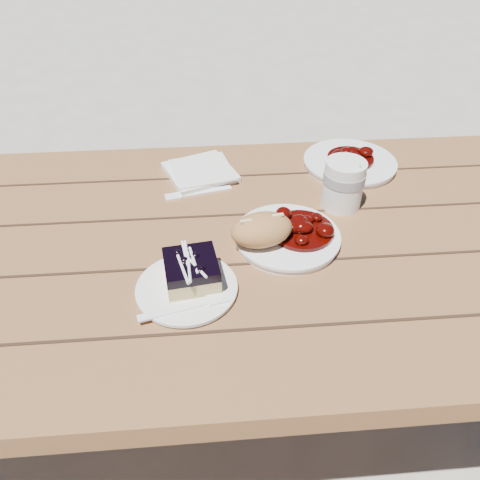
{
  "coord_description": "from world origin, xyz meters",
  "views": [
    {
      "loc": [
        0.01,
        -0.74,
        1.35
      ],
      "look_at": [
        0.07,
        -0.08,
        0.81
      ],
      "focal_mm": 35.0,
      "sensor_mm": 36.0,
      "label": 1
    }
  ],
  "objects": [
    {
      "name": "napkin_stack",
      "position": [
        -0.0,
        0.25,
        0.76
      ],
      "size": [
        0.19,
        0.19,
        0.01
      ],
      "primitive_type": "cube",
      "rotation": [
        0.0,
        0.0,
        0.37
      ],
      "color": "white",
      "rests_on": "picnic_table"
    },
    {
      "name": "blueberry_cake",
      "position": [
        -0.02,
        -0.13,
        0.79
      ],
      "size": [
        0.1,
        0.1,
        0.05
      ],
      "rotation": [
        0.0,
        0.0,
        0.14
      ],
      "color": "#D3BB73",
      "rests_on": "dessert_plate"
    },
    {
      "name": "coffee_cup",
      "position": [
        0.31,
        0.1,
        0.8
      ],
      "size": [
        0.09,
        0.09,
        0.11
      ],
      "primitive_type": "cylinder",
      "color": "white",
      "rests_on": "picnic_table"
    },
    {
      "name": "ground",
      "position": [
        0.0,
        0.0,
        0.0
      ],
      "size": [
        60.0,
        60.0,
        0.0
      ],
      "primitive_type": "plane",
      "color": "#A7A197",
      "rests_on": "ground"
    },
    {
      "name": "fork_dessert",
      "position": [
        -0.05,
        -0.2,
        0.76
      ],
      "size": [
        0.16,
        0.06,
        0.0
      ],
      "primitive_type": null,
      "rotation": [
        0.0,
        0.0,
        -1.31
      ],
      "color": "white",
      "rests_on": "dessert_plate"
    },
    {
      "name": "second_stew",
      "position": [
        0.37,
        0.27,
        0.79
      ],
      "size": [
        0.11,
        0.11,
        0.04
      ],
      "primitive_type": null,
      "color": "#3C0402",
      "rests_on": "second_plate"
    },
    {
      "name": "bread_roll",
      "position": [
        0.11,
        -0.04,
        0.8
      ],
      "size": [
        0.14,
        0.11,
        0.06
      ],
      "primitive_type": "ellipsoid",
      "rotation": [
        0.0,
        0.0,
        0.21
      ],
      "color": "#AB7742",
      "rests_on": "main_plate"
    },
    {
      "name": "goulash_stew",
      "position": [
        0.2,
        -0.01,
        0.79
      ],
      "size": [
        0.13,
        0.13,
        0.04
      ],
      "primitive_type": null,
      "color": "#3C0402",
      "rests_on": "main_plate"
    },
    {
      "name": "second_plate",
      "position": [
        0.37,
        0.27,
        0.76
      ],
      "size": [
        0.22,
        0.22,
        0.02
      ],
      "primitive_type": "cylinder",
      "color": "white",
      "rests_on": "picnic_table"
    },
    {
      "name": "picnic_table",
      "position": [
        0.0,
        -0.0,
        0.59
      ],
      "size": [
        2.0,
        1.55,
        0.75
      ],
      "color": "brown",
      "rests_on": "ground"
    },
    {
      "name": "dessert_plate",
      "position": [
        -0.03,
        -0.14,
        0.76
      ],
      "size": [
        0.18,
        0.18,
        0.01
      ],
      "primitive_type": "cylinder",
      "color": "white",
      "rests_on": "picnic_table"
    },
    {
      "name": "fork_table",
      "position": [
        0.01,
        0.17,
        0.75
      ],
      "size": [
        0.16,
        0.06,
        0.0
      ],
      "primitive_type": null,
      "rotation": [
        0.0,
        0.0,
        1.78
      ],
      "color": "white",
      "rests_on": "picnic_table"
    },
    {
      "name": "main_plate",
      "position": [
        0.17,
        -0.02,
        0.76
      ],
      "size": [
        0.21,
        0.21,
        0.02
      ],
      "primitive_type": "cylinder",
      "color": "white",
      "rests_on": "picnic_table"
    }
  ]
}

